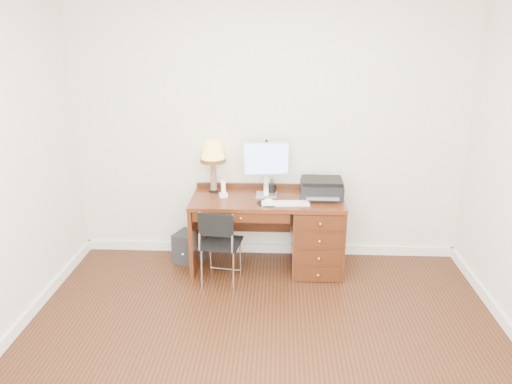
# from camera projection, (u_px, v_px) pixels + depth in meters

# --- Properties ---
(ground) EXTENTS (4.00, 4.00, 0.00)m
(ground) POSITION_uv_depth(u_px,v_px,m) (262.00, 350.00, 3.84)
(ground) COLOR black
(ground) RESTS_ON ground
(room_shell) EXTENTS (4.00, 4.00, 4.00)m
(room_shell) POSITION_uv_depth(u_px,v_px,m) (265.00, 301.00, 4.42)
(room_shell) COLOR silver
(room_shell) RESTS_ON ground
(desk) EXTENTS (1.50, 0.67, 0.75)m
(desk) POSITION_uv_depth(u_px,v_px,m) (299.00, 230.00, 5.02)
(desk) COLOR #542411
(desk) RESTS_ON ground
(monitor) EXTENTS (0.47, 0.17, 0.54)m
(monitor) POSITION_uv_depth(u_px,v_px,m) (267.00, 162.00, 4.93)
(monitor) COLOR silver
(monitor) RESTS_ON desk
(keyboard) EXTENTS (0.46, 0.16, 0.02)m
(keyboard) POSITION_uv_depth(u_px,v_px,m) (285.00, 203.00, 4.75)
(keyboard) COLOR white
(keyboard) RESTS_ON desk
(mouse_pad) EXTENTS (0.22, 0.22, 0.04)m
(mouse_pad) POSITION_uv_depth(u_px,v_px,m) (268.00, 202.00, 4.77)
(mouse_pad) COLOR black
(mouse_pad) RESTS_ON desk
(printer) EXTENTS (0.42, 0.33, 0.18)m
(printer) POSITION_uv_depth(u_px,v_px,m) (322.00, 188.00, 4.93)
(printer) COLOR black
(printer) RESTS_ON desk
(leg_lamp) EXTENTS (0.26, 0.26, 0.53)m
(leg_lamp) POSITION_uv_depth(u_px,v_px,m) (213.00, 155.00, 4.99)
(leg_lamp) COLOR black
(leg_lamp) RESTS_ON desk
(phone) EXTENTS (0.10, 0.10, 0.17)m
(phone) POSITION_uv_depth(u_px,v_px,m) (223.00, 192.00, 4.94)
(phone) COLOR white
(phone) RESTS_ON desk
(pen_cup) EXTENTS (0.08, 0.08, 0.09)m
(pen_cup) POSITION_uv_depth(u_px,v_px,m) (272.00, 189.00, 5.05)
(pen_cup) COLOR black
(pen_cup) RESTS_ON desk
(chair) EXTENTS (0.40, 0.41, 0.77)m
(chair) POSITION_uv_depth(u_px,v_px,m) (220.00, 240.00, 4.66)
(chair) COLOR black
(chair) RESTS_ON ground
(equipment_box) EXTENTS (0.35, 0.35, 0.31)m
(equipment_box) POSITION_uv_depth(u_px,v_px,m) (189.00, 247.00, 5.24)
(equipment_box) COLOR black
(equipment_box) RESTS_ON ground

